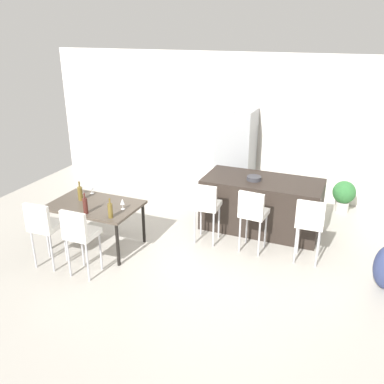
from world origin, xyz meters
The scene contains 18 objects.
ground_plane centered at (0.00, 0.00, 0.00)m, with size 10.00×10.00×0.00m, color #ADA89E.
back_wall centered at (0.00, 2.83, 1.45)m, with size 10.00×0.12×2.90m, color silver.
kitchen_island centered at (0.41, 1.09, 0.46)m, with size 2.01×0.95×0.92m, color black.
bar_chair_left centered at (-0.31, 0.24, 0.70)m, with size 0.42×0.42×1.05m.
bar_chair_middle centered at (0.47, 0.24, 0.70)m, with size 0.43×0.43×1.05m.
bar_chair_right centered at (1.33, 0.24, 0.70)m, with size 0.41×0.41×1.05m.
dining_table centered at (-1.91, -0.55, 0.68)m, with size 1.42×0.91×0.74m.
dining_chair_near centered at (-2.22, -1.37, 0.70)m, with size 0.42×0.42×1.05m.
dining_chair_far centered at (-1.59, -1.37, 0.70)m, with size 0.40×0.40×1.05m.
wine_bottle_far centered at (-1.39, -0.87, 0.86)m, with size 0.07×0.07×0.31m.
wine_bottle_inner centered at (-2.21, -0.49, 0.86)m, with size 0.08×0.08×0.32m.
wine_bottle_near centered at (-1.82, -0.89, 0.87)m, with size 0.07×0.07×0.33m.
wine_glass_left centered at (-1.39, -0.54, 0.86)m, with size 0.07×0.07×0.17m.
wine_glass_middle centered at (-2.36, -0.27, 0.86)m, with size 0.07×0.07×0.17m.
wine_glass_right centered at (-2.21, -0.19, 0.86)m, with size 0.07×0.07×0.17m.
refrigerator centered at (-0.48, 2.39, 0.92)m, with size 0.72×0.68×1.84m, color #939699.
fruit_bowl centered at (0.27, 1.02, 0.96)m, with size 0.25×0.25×0.07m, color #333338.
potted_plant centered at (1.71, 2.38, 0.37)m, with size 0.43×0.43×0.63m.
Camera 1 is at (1.84, -5.51, 3.37)m, focal length 38.69 mm.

